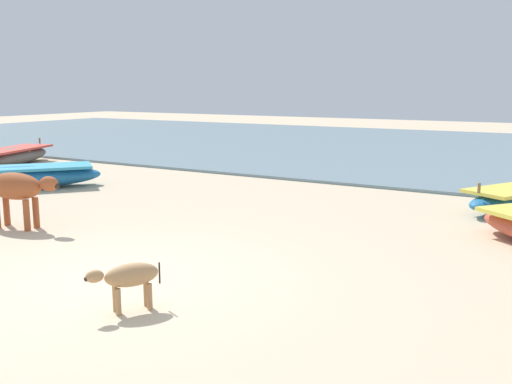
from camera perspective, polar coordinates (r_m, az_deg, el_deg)
The scene contains 6 objects.
ground at distance 8.08m, azimuth -14.01°, elevation -8.52°, with size 80.00×80.00×0.00m, color beige.
sea_water at distance 24.85m, azimuth 17.87°, elevation 4.00°, with size 60.00×20.00×0.08m, color slate.
fishing_boat_2 at distance 15.90m, azimuth -22.52°, elevation 1.39°, with size 3.52×3.97×0.78m.
fishing_boat_4 at distance 20.84m, azimuth -22.99°, elevation 3.29°, with size 2.23×3.79×0.77m.
calf_far_tan at distance 6.88m, azimuth -12.43°, elevation -8.20°, with size 0.60×0.81×0.57m.
cow_second_adult_rust at distance 11.39m, azimuth -22.52°, elevation 0.32°, with size 1.58×0.69×1.04m.
Camera 1 is at (5.44, -5.39, 2.57)m, focal length 40.52 mm.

